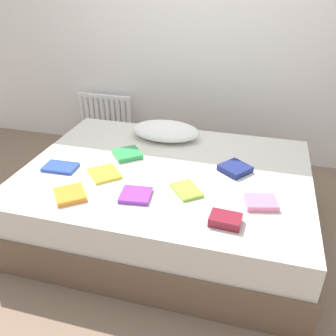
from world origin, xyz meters
The scene contains 14 objects.
ground_plane centered at (0.00, 0.00, 0.00)m, with size 8.00×8.00×0.00m, color #7F6651.
back_wall centered at (0.00, 1.35, 1.40)m, with size 6.00×0.10×2.80m, color silver.
bed centered at (0.00, 0.00, 0.25)m, with size 2.00×1.50×0.50m.
radiator centered at (-1.01, 1.20, 0.34)m, with size 0.59×0.04×0.47m.
pillow centered at (-0.14, 0.49, 0.57)m, with size 0.56×0.34×0.13m, color white.
textbook_pink centered at (0.66, -0.27, 0.52)m, with size 0.18×0.15×0.04m, color pink.
textbook_orange centered at (-0.48, -0.49, 0.52)m, with size 0.19×0.18×0.03m, color orange.
textbook_yellow centered at (-0.38, -0.19, 0.51)m, with size 0.21×0.18×0.02m, color yellow.
textbook_lime centered at (0.20, -0.24, 0.51)m, with size 0.20×0.14×0.02m, color #8CC638.
textbook_purple centered at (-0.09, -0.38, 0.51)m, with size 0.18×0.17×0.03m, color purple.
textbook_navy centered at (0.47, 0.09, 0.52)m, with size 0.18×0.18×0.04m, color navy.
textbook_maroon centered at (0.48, -0.50, 0.53)m, with size 0.17×0.12×0.05m, color maroon.
textbook_green centered at (-0.33, 0.11, 0.52)m, with size 0.19×0.19×0.03m, color green.
textbook_blue centered at (-0.71, -0.19, 0.51)m, with size 0.23×0.15×0.02m, color #2847B7.
Camera 1 is at (0.59, -2.09, 1.73)m, focal length 38.19 mm.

